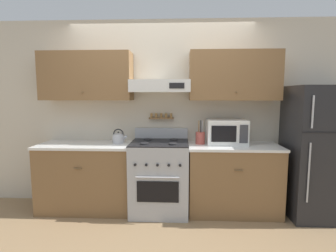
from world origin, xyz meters
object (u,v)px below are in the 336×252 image
tea_kettle (119,138)px  microwave (226,132)px  stove_range (160,176)px  utensil_crock (200,138)px  refrigerator (320,152)px

tea_kettle → microwave: (1.43, 0.02, 0.09)m
stove_range → utensil_crock: (0.53, 0.10, 0.51)m
stove_range → refrigerator: bearing=-0.6°
refrigerator → tea_kettle: refrigerator is taller
tea_kettle → microwave: 1.43m
stove_range → refrigerator: size_ratio=0.65×
tea_kettle → utensil_crock: 1.09m
refrigerator → microwave: bearing=173.0°
tea_kettle → microwave: bearing=0.7°
tea_kettle → microwave: microwave is taller
stove_range → tea_kettle: size_ratio=5.31×
stove_range → refrigerator: refrigerator is taller
stove_range → utensil_crock: utensil_crock is taller
stove_range → microwave: bearing=7.9°
stove_range → microwave: size_ratio=2.09×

